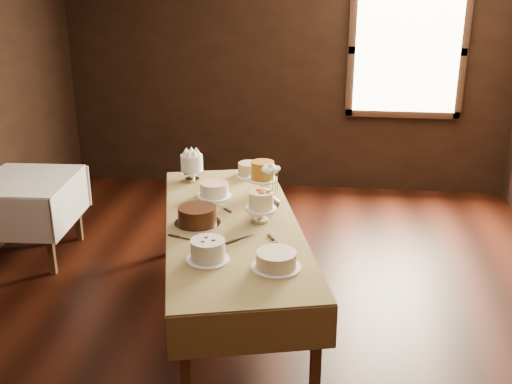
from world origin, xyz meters
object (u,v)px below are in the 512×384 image
(cake_lattice, at_px, (214,191))
(cake_server_e, at_px, (189,240))
(cake_cream, at_px, (276,261))
(cake_server_b, at_px, (278,245))
(cake_caramel, at_px, (263,179))
(flower_vase, at_px, (271,201))
(cake_server_d, at_px, (262,206))
(display_table, at_px, (232,230))
(cake_meringue, at_px, (192,168))
(cake_chocolate, at_px, (197,216))
(cake_speckled, at_px, (249,170))
(cake_server_a, at_px, (245,237))
(cake_swirl, at_px, (208,251))
(side_table, at_px, (22,188))
(cake_flowers, at_px, (261,208))
(cake_server_c, at_px, (219,206))

(cake_lattice, distance_m, cake_server_e, 0.83)
(cake_lattice, bearing_deg, cake_cream, -62.75)
(cake_server_b, bearing_deg, cake_caramel, 165.38)
(cake_server_e, relative_size, flower_vase, 1.65)
(cake_cream, bearing_deg, cake_server_d, 101.23)
(display_table, height_order, cake_meringue, cake_meringue)
(cake_lattice, bearing_deg, display_table, -66.03)
(cake_server_b, relative_size, cake_server_e, 1.00)
(cake_chocolate, height_order, cake_server_d, cake_chocolate)
(cake_speckled, height_order, cake_caramel, cake_caramel)
(cake_lattice, relative_size, cake_chocolate, 0.83)
(display_table, xyz_separation_m, cake_lattice, (-0.22, 0.50, 0.10))
(cake_server_b, bearing_deg, cake_meringue, -171.81)
(cake_chocolate, xyz_separation_m, cake_server_a, (0.37, -0.20, -0.06))
(cake_caramel, distance_m, cake_cream, 1.31)
(cake_lattice, relative_size, cake_server_e, 1.24)
(cake_server_a, distance_m, cake_server_b, 0.25)
(cake_swirl, bearing_deg, cake_server_b, 33.77)
(cake_server_b, bearing_deg, display_table, -159.92)
(display_table, height_order, cake_cream, cake_cream)
(side_table, height_order, flower_vase, flower_vase)
(cake_server_e, bearing_deg, cake_lattice, 108.03)
(cake_chocolate, xyz_separation_m, cake_swirl, (0.18, -0.56, 0.00))
(cake_flowers, bearing_deg, cake_lattice, 133.89)
(side_table, height_order, cake_swirl, cake_swirl)
(cake_server_e, bearing_deg, cake_server_a, 31.64)
(cake_server_c, bearing_deg, flower_vase, -135.53)
(cake_speckled, bearing_deg, cake_server_e, -99.61)
(display_table, bearing_deg, flower_vase, 48.16)
(cake_speckled, bearing_deg, cake_caramel, -68.85)
(cake_server_d, distance_m, cake_server_e, 0.78)
(display_table, height_order, cake_server_b, cake_server_b)
(cake_server_b, xyz_separation_m, cake_server_c, (-0.51, 0.64, 0.00))
(cake_server_c, xyz_separation_m, cake_server_d, (0.33, 0.02, 0.00))
(cake_caramel, xyz_separation_m, cake_swirl, (-0.21, -1.24, -0.05))
(cake_cream, xyz_separation_m, cake_server_b, (-0.02, 0.33, -0.05))
(cake_server_a, bearing_deg, cake_cream, -105.84)
(cake_lattice, distance_m, cake_server_c, 0.22)
(cake_cream, relative_size, flower_vase, 2.39)
(cake_meringue, bearing_deg, cake_server_a, -61.28)
(side_table, bearing_deg, cake_chocolate, -25.09)
(cake_caramel, bearing_deg, cake_server_d, -84.16)
(cake_speckled, relative_size, cake_server_b, 1.09)
(cake_caramel, distance_m, cake_chocolate, 0.78)
(cake_meringue, xyz_separation_m, cake_server_c, (0.33, -0.56, -0.11))
(cake_speckled, bearing_deg, side_table, -171.91)
(cake_swirl, bearing_deg, cake_meringue, 106.03)
(cake_flowers, xyz_separation_m, cake_server_b, (0.15, -0.39, -0.10))
(cake_flowers, distance_m, cake_cream, 0.75)
(cake_cream, relative_size, cake_server_c, 1.45)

